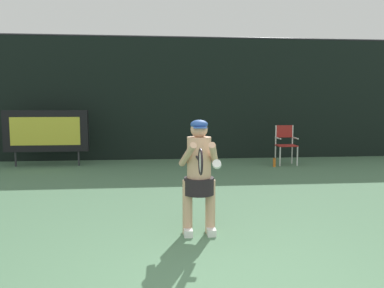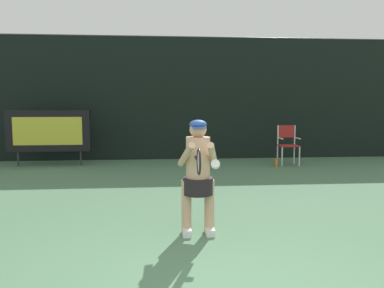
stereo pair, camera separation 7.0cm
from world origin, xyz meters
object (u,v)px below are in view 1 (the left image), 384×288
Objects in this scene: tennis_player at (199,172)px; water_bottle at (274,162)px; umpire_chair at (286,142)px; scoreboard at (46,131)px; tennis_racket at (200,161)px.

water_bottle is at bearing 62.53° from tennis_player.
tennis_player is (-3.03, -5.37, 0.20)m from umpire_chair.
scoreboard is 3.65× the size of tennis_racket.
umpire_chair is at bearing 40.74° from water_bottle.
tennis_racket is at bearing -61.50° from scoreboard.
water_bottle is at bearing 74.36° from tennis_racket.
tennis_player is at bearing 94.73° from tennis_racket.
tennis_racket is at bearing -115.66° from water_bottle.
scoreboard is at bearing 128.52° from tennis_racket.
scoreboard is 1.48× the size of tennis_player.
water_bottle is 0.44× the size of tennis_racket.
scoreboard reaches higher than tennis_player.
tennis_player reaches higher than umpire_chair.
umpire_chair is at bearing -3.34° from scoreboard.
umpire_chair is at bearing 72.42° from tennis_racket.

